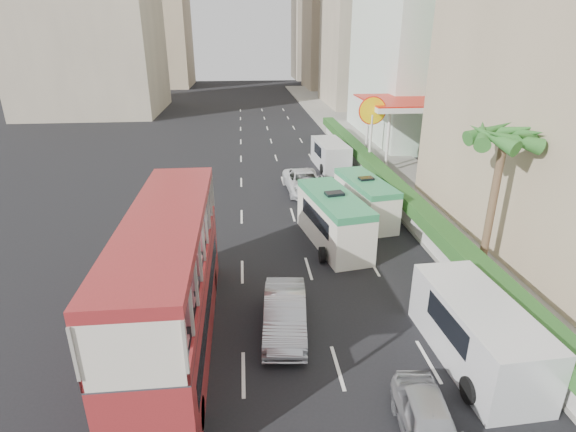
{
  "coord_description": "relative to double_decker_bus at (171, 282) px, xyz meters",
  "views": [
    {
      "loc": [
        -3.3,
        -13.97,
        10.55
      ],
      "look_at": [
        -1.5,
        4.0,
        3.2
      ],
      "focal_mm": 28.0,
      "sensor_mm": 36.0,
      "label": 1
    }
  ],
  "objects": [
    {
      "name": "panel_van_near",
      "position": [
        10.36,
        -2.02,
        -1.38
      ],
      "size": [
        2.55,
        5.84,
        2.3
      ],
      "primitive_type": "cube",
      "rotation": [
        0.0,
        0.0,
        0.04
      ],
      "color": "silver",
      "rests_on": "ground"
    },
    {
      "name": "ground_plane",
      "position": [
        6.0,
        0.0,
        -2.53
      ],
      "size": [
        200.0,
        200.0,
        0.0
      ],
      "primitive_type": "plane",
      "color": "black",
      "rests_on": "ground"
    },
    {
      "name": "panel_van_far",
      "position": [
        9.94,
        22.47,
        -1.43
      ],
      "size": [
        2.53,
        5.61,
        2.19
      ],
      "primitive_type": "cube",
      "rotation": [
        0.0,
        0.0,
        0.06
      ],
      "color": "silver",
      "rests_on": "ground"
    },
    {
      "name": "minibus_far",
      "position": [
        9.86,
        10.93,
        -1.27
      ],
      "size": [
        2.77,
        5.9,
        2.51
      ],
      "primitive_type": "cube",
      "rotation": [
        0.0,
        0.0,
        0.16
      ],
      "color": "silver",
      "rests_on": "ground"
    },
    {
      "name": "double_decker_bus",
      "position": [
        0.0,
        0.0,
        0.0
      ],
      "size": [
        2.5,
        11.0,
        5.06
      ],
      "primitive_type": "cube",
      "color": "maroon",
      "rests_on": "ground"
    },
    {
      "name": "shell_station",
      "position": [
        16.0,
        23.0,
        0.22
      ],
      "size": [
        6.5,
        8.0,
        5.5
      ],
      "primitive_type": "cube",
      "color": "silver",
      "rests_on": "ground"
    },
    {
      "name": "sidewalk",
      "position": [
        15.0,
        25.0,
        -2.44
      ],
      "size": [
        6.0,
        120.0,
        0.18
      ],
      "primitive_type": "cube",
      "color": "#99968C",
      "rests_on": "ground"
    },
    {
      "name": "minibus_near",
      "position": [
        7.3,
        7.71,
        -1.15
      ],
      "size": [
        3.13,
        6.5,
        2.77
      ],
      "primitive_type": "cube",
      "rotation": [
        0.0,
        0.0,
        0.17
      ],
      "color": "silver",
      "rests_on": "ground"
    },
    {
      "name": "car_silver_lane_a",
      "position": [
        4.01,
        0.28,
        -2.53
      ],
      "size": [
        1.97,
        4.6,
        1.47
      ],
      "primitive_type": "imported",
      "rotation": [
        0.0,
        0.0,
        -0.09
      ],
      "color": "#B2B4B9",
      "rests_on": "ground"
    },
    {
      "name": "van_asset",
      "position": [
        6.89,
        16.35,
        -2.53
      ],
      "size": [
        2.78,
        5.5,
        1.49
      ],
      "primitive_type": "imported",
      "rotation": [
        0.0,
        0.0,
        0.06
      ],
      "color": "silver",
      "rests_on": "ground"
    },
    {
      "name": "palm_tree",
      "position": [
        13.8,
        4.0,
        0.85
      ],
      "size": [
        0.36,
        0.36,
        6.4
      ],
      "primitive_type": "cylinder",
      "color": "brown",
      "rests_on": "sidewalk"
    },
    {
      "name": "hedge",
      "position": [
        12.2,
        14.0,
        -1.0
      ],
      "size": [
        1.1,
        44.0,
        0.7
      ],
      "primitive_type": "cube",
      "color": "#2D6626",
      "rests_on": "kerb_wall"
    },
    {
      "name": "kerb_wall",
      "position": [
        12.2,
        14.0,
        -1.85
      ],
      "size": [
        0.3,
        44.0,
        1.0
      ],
      "primitive_type": "cube",
      "color": "silver",
      "rests_on": "sidewalk"
    }
  ]
}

